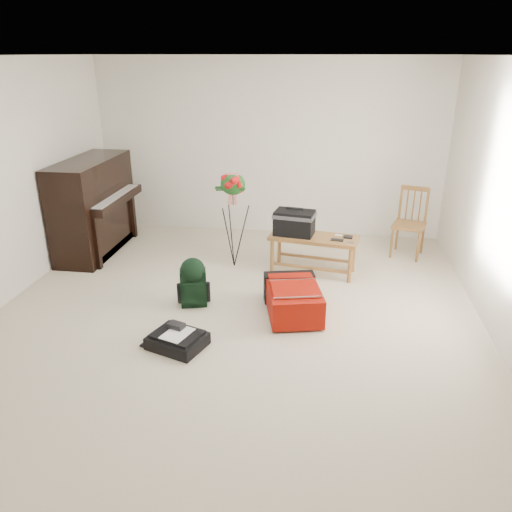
% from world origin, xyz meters
% --- Properties ---
extents(floor, '(5.00, 5.50, 0.01)m').
position_xyz_m(floor, '(0.00, 0.00, 0.00)').
color(floor, beige).
rests_on(floor, ground).
extents(ceiling, '(5.00, 5.50, 0.01)m').
position_xyz_m(ceiling, '(0.00, 0.00, 2.50)').
color(ceiling, white).
rests_on(ceiling, wall_back).
extents(wall_back, '(5.00, 0.04, 2.50)m').
position_xyz_m(wall_back, '(0.00, 2.75, 1.25)').
color(wall_back, white).
rests_on(wall_back, floor).
extents(piano, '(0.71, 1.50, 1.25)m').
position_xyz_m(piano, '(-2.19, 1.60, 0.60)').
color(piano, black).
rests_on(piano, floor).
extents(bench, '(1.10, 0.58, 0.81)m').
position_xyz_m(bench, '(0.58, 1.28, 0.57)').
color(bench, olive).
rests_on(bench, floor).
extents(dining_chair, '(0.50, 0.50, 0.91)m').
position_xyz_m(dining_chair, '(1.96, 2.05, 0.44)').
color(dining_chair, olive).
rests_on(dining_chair, floor).
extents(red_suitcase, '(0.68, 0.88, 0.33)m').
position_xyz_m(red_suitcase, '(0.59, 0.22, 0.17)').
color(red_suitcase, '#A10E06').
rests_on(red_suitcase, floor).
extents(black_duffel, '(0.58, 0.52, 0.20)m').
position_xyz_m(black_duffel, '(-0.42, -0.60, 0.07)').
color(black_duffel, black).
rests_on(black_duffel, floor).
extents(green_backpack, '(0.31, 0.28, 0.54)m').
position_xyz_m(green_backpack, '(-0.48, 0.22, 0.30)').
color(green_backpack, black).
rests_on(green_backpack, floor).
extents(flower_stand, '(0.39, 0.39, 1.24)m').
position_xyz_m(flower_stand, '(-0.25, 1.34, 0.60)').
color(flower_stand, black).
rests_on(flower_stand, floor).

